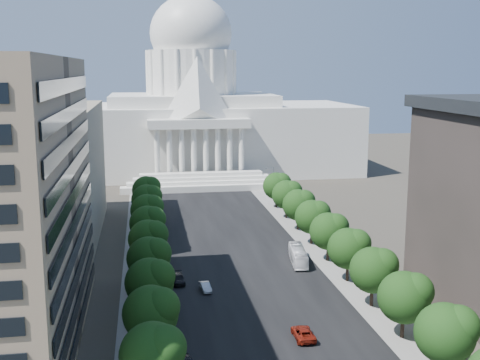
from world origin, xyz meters
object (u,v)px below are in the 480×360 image
car_dark_b (178,279)px  city_bus (298,255)px  car_silver (205,287)px  car_red (303,333)px

car_dark_b → city_bus: size_ratio=0.48×
car_silver → car_red: size_ratio=0.75×
car_silver → city_bus: 23.44m
car_red → car_silver: bearing=-59.8°
car_red → city_bus: city_bus is taller
car_silver → car_dark_b: (-4.50, 4.55, 0.07)m
city_bus → car_red: bearing=-96.0°
car_red → city_bus: bearing=-102.7°
car_silver → city_bus: (19.95, 12.27, 0.87)m
car_silver → city_bus: bearing=24.2°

